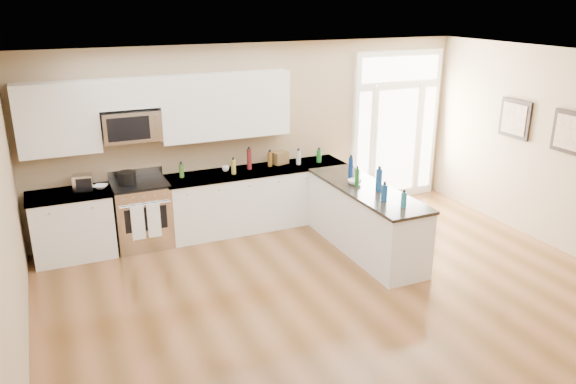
{
  "coord_description": "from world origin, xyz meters",
  "views": [
    {
      "loc": [
        -3.05,
        -4.04,
        3.44
      ],
      "look_at": [
        -0.37,
        2.0,
        1.14
      ],
      "focal_mm": 35.0,
      "sensor_mm": 36.0,
      "label": 1
    }
  ],
  "objects_px": {
    "stockpot": "(127,178)",
    "toaster_oven": "(83,182)",
    "kitchen_range": "(142,214)",
    "peninsula_cabinet": "(365,221)"
  },
  "relations": [
    {
      "from": "stockpot",
      "to": "toaster_oven",
      "type": "height_order",
      "value": "toaster_oven"
    },
    {
      "from": "toaster_oven",
      "to": "kitchen_range",
      "type": "bearing_deg",
      "value": 6.92
    },
    {
      "from": "stockpot",
      "to": "kitchen_range",
      "type": "bearing_deg",
      "value": -7.93
    },
    {
      "from": "kitchen_range",
      "to": "stockpot",
      "type": "height_order",
      "value": "stockpot"
    },
    {
      "from": "kitchen_range",
      "to": "peninsula_cabinet",
      "type": "bearing_deg",
      "value": -26.96
    },
    {
      "from": "stockpot",
      "to": "toaster_oven",
      "type": "relative_size",
      "value": 1.0
    },
    {
      "from": "kitchen_range",
      "to": "stockpot",
      "type": "bearing_deg",
      "value": 172.07
    },
    {
      "from": "peninsula_cabinet",
      "to": "kitchen_range",
      "type": "xyz_separation_m",
      "value": [
        -2.85,
        1.45,
        0.04
      ]
    },
    {
      "from": "stockpot",
      "to": "peninsula_cabinet",
      "type": "bearing_deg",
      "value": -26.05
    },
    {
      "from": "stockpot",
      "to": "toaster_oven",
      "type": "distance_m",
      "value": 0.58
    }
  ]
}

